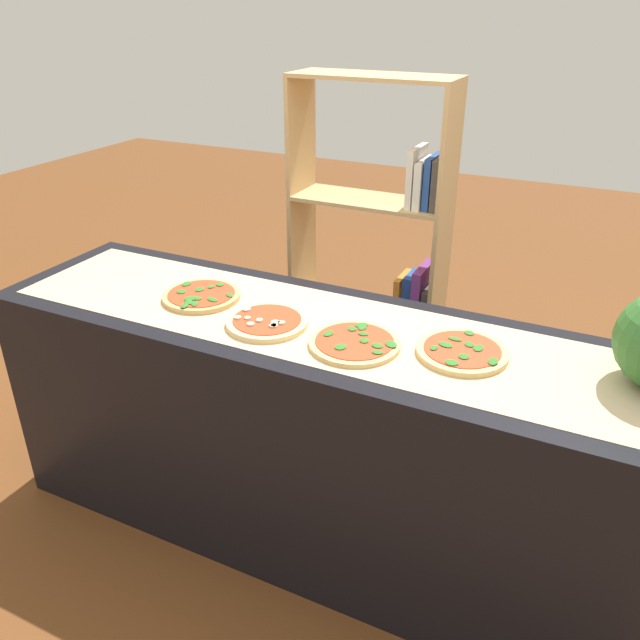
{
  "coord_description": "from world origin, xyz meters",
  "views": [
    {
      "loc": [
        0.85,
        -1.75,
        1.94
      ],
      "look_at": [
        0.0,
        0.0,
        0.95
      ],
      "focal_mm": 35.97,
      "sensor_mm": 36.0,
      "label": 1
    }
  ],
  "objects_px": {
    "pizza_spinach_0": "(201,296)",
    "pizza_spinach_3": "(462,352)",
    "pizza_spinach_2": "(355,343)",
    "bookshelf": "(385,265)",
    "pizza_mushroom_1": "(267,322)"
  },
  "relations": [
    {
      "from": "pizza_spinach_0",
      "to": "pizza_spinach_2",
      "type": "height_order",
      "value": "pizza_spinach_0"
    },
    {
      "from": "pizza_spinach_0",
      "to": "bookshelf",
      "type": "xyz_separation_m",
      "value": [
        0.37,
        0.95,
        -0.16
      ]
    },
    {
      "from": "pizza_mushroom_1",
      "to": "pizza_spinach_2",
      "type": "distance_m",
      "value": 0.33
    },
    {
      "from": "pizza_mushroom_1",
      "to": "bookshelf",
      "type": "height_order",
      "value": "bookshelf"
    },
    {
      "from": "pizza_spinach_2",
      "to": "pizza_spinach_3",
      "type": "height_order",
      "value": "pizza_spinach_3"
    },
    {
      "from": "pizza_spinach_0",
      "to": "pizza_spinach_3",
      "type": "relative_size",
      "value": 1.0
    },
    {
      "from": "pizza_spinach_0",
      "to": "pizza_mushroom_1",
      "type": "xyz_separation_m",
      "value": [
        0.33,
        -0.07,
        -0.0
      ]
    },
    {
      "from": "pizza_spinach_0",
      "to": "pizza_mushroom_1",
      "type": "height_order",
      "value": "same"
    },
    {
      "from": "pizza_spinach_3",
      "to": "bookshelf",
      "type": "height_order",
      "value": "bookshelf"
    },
    {
      "from": "pizza_spinach_3",
      "to": "pizza_spinach_2",
      "type": "bearing_deg",
      "value": -164.17
    },
    {
      "from": "pizza_spinach_2",
      "to": "pizza_spinach_3",
      "type": "bearing_deg",
      "value": 15.83
    },
    {
      "from": "pizza_spinach_0",
      "to": "bookshelf",
      "type": "distance_m",
      "value": 1.04
    },
    {
      "from": "pizza_spinach_2",
      "to": "bookshelf",
      "type": "distance_m",
      "value": 1.08
    },
    {
      "from": "pizza_spinach_0",
      "to": "pizza_mushroom_1",
      "type": "bearing_deg",
      "value": -12.87
    },
    {
      "from": "pizza_spinach_3",
      "to": "bookshelf",
      "type": "distance_m",
      "value": 1.13
    }
  ]
}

